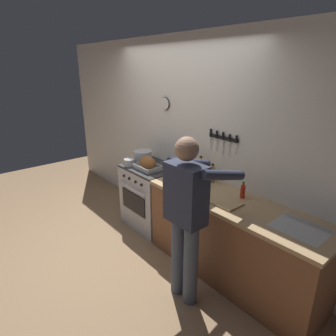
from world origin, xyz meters
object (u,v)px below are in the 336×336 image
Objects in this scene: cutting_board at (223,202)px; roasting_pan at (148,164)px; stove at (152,196)px; bottle_soy_sauce at (204,178)px; bottle_wine_red at (189,167)px; bottle_vinegar at (212,175)px; person_cook at (187,212)px; bottle_hot_sauce at (243,191)px; saucepan at (129,162)px; bottle_cooking_oil at (200,169)px; stock_pot at (143,156)px.

roasting_pan is at bearing -179.99° from cutting_board.
bottle_soy_sauce reaches higher than stove.
bottle_wine_red is at bearing 12.18° from stove.
bottle_vinegar is (-0.44, 0.32, 0.09)m from cutting_board.
person_cook is 9.11× the size of bottle_soy_sauce.
person_cook is 0.81m from bottle_soy_sauce.
cutting_board is 0.26m from bottle_hot_sauce.
saucepan is at bearing -136.96° from stove.
bottle_cooking_oil is at bearing 16.20° from stove.
bottle_hot_sauce is at bearing 0.76° from bottle_wine_red.
bottle_cooking_oil reaches higher than stock_pot.
bottle_cooking_oil is (-0.60, 0.80, 0.07)m from person_cook.
bottle_vinegar is at bearing 3.38° from bottle_cooking_oil.
cutting_board is 1.55× the size of bottle_vinegar.
bottle_vinegar is at bearing 13.71° from stove.
cutting_board is (1.29, 0.00, -0.07)m from roasting_pan.
bottle_vinegar is 0.13m from bottle_soy_sauce.
cutting_board is 0.50m from bottle_soy_sauce.
bottle_cooking_oil reaches higher than bottle_soy_sauce.
bottle_hot_sauce is at bearing 10.28° from roasting_pan.
bottle_vinegar is 0.19m from bottle_cooking_oil.
bottle_vinegar is at bearing 82.75° from bottle_soy_sauce.
stock_pot reaches higher than saucepan.
cutting_board is 1.27× the size of bottle_cooking_oil.
bottle_soy_sauce reaches higher than bottle_hot_sauce.
person_cook is at bearing -21.64° from stock_pot.
stove is 1.51m from bottle_hot_sauce.
bottle_wine_red is 0.14m from bottle_cooking_oil.
saucepan is at bearing -159.13° from roasting_pan.
roasting_pan reaches higher than stove.
cutting_board reaches higher than stove.
roasting_pan is 0.98× the size of cutting_board.
person_cook reaches higher than stock_pot.
cutting_board is (1.58, 0.11, -0.04)m from saucepan.
stock_pot is 0.91× the size of bottle_cooking_oil.
person_cook is 11.53× the size of saucepan.
bottle_vinegar is at bearing 20.84° from saucepan.
bottle_cooking_oil is (0.12, 0.08, -0.01)m from bottle_wine_red.
stove is 1.43m from cutting_board.
stove is 3.49× the size of stock_pot.
saucepan is 0.91m from bottle_wine_red.
bottle_soy_sauce is (-0.51, -0.05, 0.00)m from bottle_hot_sauce.
bottle_soy_sauce is (-0.45, 0.20, 0.06)m from cutting_board.
roasting_pan is at bearing -169.72° from bottle_hot_sauce.
saucepan is 1.17m from bottle_soy_sauce.
stove is at bearing -173.95° from bottle_soy_sauce.
bottle_wine_red reaches higher than bottle_soy_sauce.
bottle_vinegar reaches higher than saucepan.
bottle_hot_sauce is at bearing 5.81° from stove.
bottle_wine_red is 0.80m from bottle_hot_sauce.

